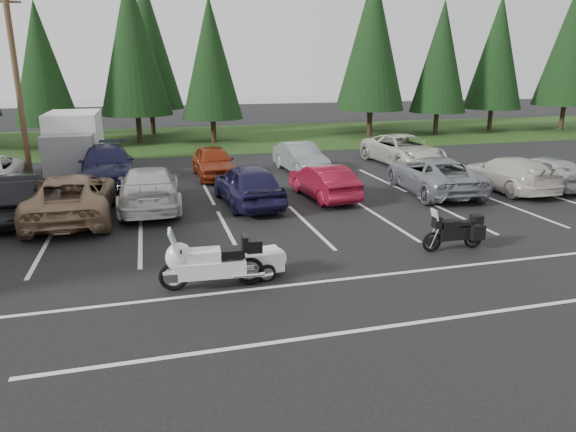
{
  "coord_description": "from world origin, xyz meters",
  "views": [
    {
      "loc": [
        -4.45,
        -14.46,
        5.03
      ],
      "look_at": [
        -0.65,
        -0.5,
        0.84
      ],
      "focal_mm": 32.0,
      "sensor_mm": 36.0,
      "label": 1
    }
  ],
  "objects_px": {
    "car_far_4": "(403,150)",
    "touring_motorcycle": "(212,258)",
    "car_near_1": "(14,196)",
    "car_near_2": "(72,197)",
    "box_truck": "(73,144)",
    "car_far_2": "(214,162)",
    "car_far_3": "(301,158)",
    "car_near_3": "(149,188)",
    "utility_pole": "(16,75)",
    "car_near_6": "(433,175)",
    "cargo_trailer": "(261,263)",
    "car_far_1": "(107,165)",
    "car_near_7": "(508,174)",
    "adventure_motorcycle": "(454,229)",
    "car_near_8": "(543,171)",
    "car_near_4": "(248,184)",
    "car_near_5": "(323,182)"
  },
  "relations": [
    {
      "from": "car_near_1",
      "to": "car_far_2",
      "type": "relative_size",
      "value": 1.12
    },
    {
      "from": "car_near_8",
      "to": "car_far_2",
      "type": "bearing_deg",
      "value": -27.21
    },
    {
      "from": "car_near_2",
      "to": "car_near_7",
      "type": "bearing_deg",
      "value": 179.26
    },
    {
      "from": "car_near_8",
      "to": "car_far_1",
      "type": "distance_m",
      "value": 19.24
    },
    {
      "from": "adventure_motorcycle",
      "to": "cargo_trailer",
      "type": "bearing_deg",
      "value": -174.96
    },
    {
      "from": "car_near_7",
      "to": "adventure_motorcycle",
      "type": "distance_m",
      "value": 8.83
    },
    {
      "from": "car_near_3",
      "to": "car_far_1",
      "type": "height_order",
      "value": "car_far_1"
    },
    {
      "from": "car_near_8",
      "to": "car_far_4",
      "type": "bearing_deg",
      "value": -67.55
    },
    {
      "from": "car_far_2",
      "to": "car_near_6",
      "type": "bearing_deg",
      "value": -34.55
    },
    {
      "from": "box_truck",
      "to": "car_near_3",
      "type": "relative_size",
      "value": 1.04
    },
    {
      "from": "car_near_6",
      "to": "car_far_3",
      "type": "distance_m",
      "value": 6.97
    },
    {
      "from": "car_near_3",
      "to": "car_far_2",
      "type": "distance_m",
      "value": 5.85
    },
    {
      "from": "car_far_4",
      "to": "adventure_motorcycle",
      "type": "bearing_deg",
      "value": -116.15
    },
    {
      "from": "car_far_1",
      "to": "cargo_trailer",
      "type": "distance_m",
      "value": 13.17
    },
    {
      "from": "car_near_2",
      "to": "car_near_8",
      "type": "relative_size",
      "value": 1.37
    },
    {
      "from": "car_near_1",
      "to": "cargo_trailer",
      "type": "bearing_deg",
      "value": 129.26
    },
    {
      "from": "car_far_2",
      "to": "car_far_4",
      "type": "relative_size",
      "value": 0.77
    },
    {
      "from": "car_near_3",
      "to": "car_far_4",
      "type": "distance_m",
      "value": 14.46
    },
    {
      "from": "car_near_2",
      "to": "car_near_3",
      "type": "bearing_deg",
      "value": -163.89
    },
    {
      "from": "car_near_2",
      "to": "car_far_3",
      "type": "bearing_deg",
      "value": -149.37
    },
    {
      "from": "utility_pole",
      "to": "car_near_5",
      "type": "relative_size",
      "value": 2.19
    },
    {
      "from": "car_near_1",
      "to": "car_far_2",
      "type": "xyz_separation_m",
      "value": [
        7.5,
        5.22,
        -0.06
      ]
    },
    {
      "from": "car_far_2",
      "to": "car_near_2",
      "type": "bearing_deg",
      "value": -135.51
    },
    {
      "from": "car_near_2",
      "to": "car_near_4",
      "type": "height_order",
      "value": "car_near_4"
    },
    {
      "from": "car_near_2",
      "to": "touring_motorcycle",
      "type": "distance_m",
      "value": 8.03
    },
    {
      "from": "car_near_3",
      "to": "car_near_5",
      "type": "relative_size",
      "value": 1.31
    },
    {
      "from": "car_near_8",
      "to": "utility_pole",
      "type": "bearing_deg",
      "value": -24.14
    },
    {
      "from": "cargo_trailer",
      "to": "car_far_3",
      "type": "bearing_deg",
      "value": 61.49
    },
    {
      "from": "car_near_7",
      "to": "car_far_1",
      "type": "bearing_deg",
      "value": -20.68
    },
    {
      "from": "car_far_4",
      "to": "touring_motorcycle",
      "type": "distance_m",
      "value": 18.04
    },
    {
      "from": "utility_pole",
      "to": "car_near_6",
      "type": "bearing_deg",
      "value": -24.9
    },
    {
      "from": "car_far_3",
      "to": "car_far_4",
      "type": "bearing_deg",
      "value": 0.33
    },
    {
      "from": "car_near_5",
      "to": "car_near_4",
      "type": "bearing_deg",
      "value": -1.15
    },
    {
      "from": "car_near_2",
      "to": "car_near_4",
      "type": "distance_m",
      "value": 6.17
    },
    {
      "from": "car_near_6",
      "to": "car_near_8",
      "type": "distance_m",
      "value": 5.1
    },
    {
      "from": "car_near_2",
      "to": "car_far_1",
      "type": "relative_size",
      "value": 1.01
    },
    {
      "from": "car_near_8",
      "to": "adventure_motorcycle",
      "type": "distance_m",
      "value": 10.2
    },
    {
      "from": "car_near_3",
      "to": "car_far_4",
      "type": "relative_size",
      "value": 0.95
    },
    {
      "from": "car_near_4",
      "to": "cargo_trailer",
      "type": "distance_m",
      "value": 7.0
    },
    {
      "from": "car_far_4",
      "to": "cargo_trailer",
      "type": "distance_m",
      "value": 16.9
    },
    {
      "from": "box_truck",
      "to": "car_far_2",
      "type": "xyz_separation_m",
      "value": [
        6.47,
        -2.85,
        -0.71
      ]
    },
    {
      "from": "car_near_6",
      "to": "car_near_8",
      "type": "bearing_deg",
      "value": -179.31
    },
    {
      "from": "car_far_2",
      "to": "cargo_trailer",
      "type": "height_order",
      "value": "car_far_2"
    },
    {
      "from": "car_near_4",
      "to": "car_far_3",
      "type": "relative_size",
      "value": 1.08
    },
    {
      "from": "utility_pole",
      "to": "car_near_7",
      "type": "height_order",
      "value": "utility_pole"
    },
    {
      "from": "car_near_5",
      "to": "car_far_1",
      "type": "bearing_deg",
      "value": -37.4
    },
    {
      "from": "box_truck",
      "to": "car_near_6",
      "type": "relative_size",
      "value": 1.03
    },
    {
      "from": "car_near_1",
      "to": "car_near_2",
      "type": "distance_m",
      "value": 2.0
    },
    {
      "from": "car_near_3",
      "to": "car_far_4",
      "type": "height_order",
      "value": "car_far_4"
    },
    {
      "from": "utility_pole",
      "to": "car_near_3",
      "type": "bearing_deg",
      "value": -53.42
    }
  ]
}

